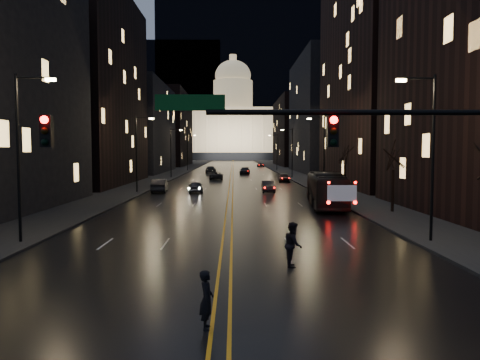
{
  "coord_description": "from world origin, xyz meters",
  "views": [
    {
      "loc": [
        0.37,
        -14.8,
        5.0
      ],
      "look_at": [
        0.72,
        10.83,
        3.38
      ],
      "focal_mm": 35.0,
      "sensor_mm": 36.0,
      "label": 1
    }
  ],
  "objects_px": {
    "bus": "(326,190)",
    "oncoming_car_b": "(160,186)",
    "pedestrian_b": "(293,244)",
    "pedestrian_a": "(207,300)",
    "oncoming_car_a": "(196,187)",
    "traffic_signal": "(408,147)",
    "receding_car_a": "(268,187)"
  },
  "relations": [
    {
      "from": "bus",
      "to": "oncoming_car_b",
      "type": "bearing_deg",
      "value": 143.69
    },
    {
      "from": "pedestrian_b",
      "to": "pedestrian_a",
      "type": "bearing_deg",
      "value": 159.48
    },
    {
      "from": "oncoming_car_b",
      "to": "pedestrian_a",
      "type": "distance_m",
      "value": 43.78
    },
    {
      "from": "bus",
      "to": "oncoming_car_a",
      "type": "height_order",
      "value": "bus"
    },
    {
      "from": "traffic_signal",
      "to": "pedestrian_b",
      "type": "distance_m",
      "value": 7.15
    },
    {
      "from": "receding_car_a",
      "to": "pedestrian_a",
      "type": "xyz_separation_m",
      "value": [
        -4.88,
        -42.66,
        0.14
      ]
    },
    {
      "from": "oncoming_car_a",
      "to": "oncoming_car_b",
      "type": "xyz_separation_m",
      "value": [
        -4.36,
        0.75,
        0.1
      ]
    },
    {
      "from": "bus",
      "to": "pedestrian_a",
      "type": "bearing_deg",
      "value": -102.48
    },
    {
      "from": "traffic_signal",
      "to": "bus",
      "type": "bearing_deg",
      "value": 84.31
    },
    {
      "from": "bus",
      "to": "oncoming_car_b",
      "type": "relative_size",
      "value": 2.3
    },
    {
      "from": "receding_car_a",
      "to": "pedestrian_b",
      "type": "distance_m",
      "value": 35.7
    },
    {
      "from": "oncoming_car_a",
      "to": "pedestrian_b",
      "type": "relative_size",
      "value": 2.11
    },
    {
      "from": "traffic_signal",
      "to": "oncoming_car_a",
      "type": "xyz_separation_m",
      "value": [
        -10.05,
        40.28,
        -4.41
      ]
    },
    {
      "from": "traffic_signal",
      "to": "pedestrian_b",
      "type": "height_order",
      "value": "traffic_signal"
    },
    {
      "from": "pedestrian_a",
      "to": "bus",
      "type": "bearing_deg",
      "value": -19.5
    },
    {
      "from": "receding_car_a",
      "to": "traffic_signal",
      "type": "bearing_deg",
      "value": -87.17
    },
    {
      "from": "traffic_signal",
      "to": "oncoming_car_b",
      "type": "relative_size",
      "value": 3.59
    },
    {
      "from": "bus",
      "to": "pedestrian_b",
      "type": "distance_m",
      "value": 21.75
    },
    {
      "from": "oncoming_car_a",
      "to": "pedestrian_a",
      "type": "relative_size",
      "value": 2.44
    },
    {
      "from": "traffic_signal",
      "to": "pedestrian_b",
      "type": "xyz_separation_m",
      "value": [
        -2.99,
        5.0,
        -4.13
      ]
    },
    {
      "from": "traffic_signal",
      "to": "oncoming_car_b",
      "type": "xyz_separation_m",
      "value": [
        -14.41,
        41.03,
        -4.31
      ]
    },
    {
      "from": "bus",
      "to": "oncoming_car_a",
      "type": "bearing_deg",
      "value": 136.69
    },
    {
      "from": "oncoming_car_a",
      "to": "receding_car_a",
      "type": "relative_size",
      "value": 0.97
    },
    {
      "from": "traffic_signal",
      "to": "oncoming_car_a",
      "type": "distance_m",
      "value": 41.75
    },
    {
      "from": "pedestrian_a",
      "to": "traffic_signal",
      "type": "bearing_deg",
      "value": -74.31
    },
    {
      "from": "traffic_signal",
      "to": "pedestrian_b",
      "type": "bearing_deg",
      "value": 120.83
    },
    {
      "from": "oncoming_car_b",
      "to": "pedestrian_a",
      "type": "bearing_deg",
      "value": 96.92
    },
    {
      "from": "traffic_signal",
      "to": "oncoming_car_b",
      "type": "distance_m",
      "value": 43.7
    },
    {
      "from": "pedestrian_a",
      "to": "oncoming_car_a",
      "type": "bearing_deg",
      "value": 3.18
    },
    {
      "from": "bus",
      "to": "oncoming_car_b",
      "type": "distance_m",
      "value": 22.69
    },
    {
      "from": "traffic_signal",
      "to": "receding_car_a",
      "type": "relative_size",
      "value": 4.09
    },
    {
      "from": "pedestrian_b",
      "to": "oncoming_car_a",
      "type": "bearing_deg",
      "value": 16.12
    }
  ]
}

